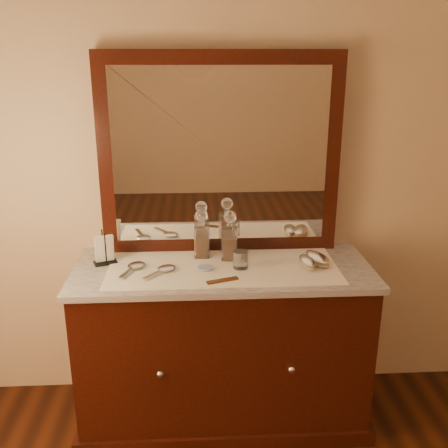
{
  "coord_description": "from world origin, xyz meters",
  "views": [
    {
      "loc": [
        -0.12,
        -0.32,
        1.82
      ],
      "look_at": [
        0.0,
        1.85,
        1.1
      ],
      "focal_mm": 40.83,
      "sensor_mm": 36.0,
      "label": 1
    }
  ],
  "objects_px": {
    "hand_mirror_outer": "(134,267)",
    "comb": "(222,280)",
    "brush_near": "(308,262)",
    "brush_far": "(317,259)",
    "napkin_rack": "(105,251)",
    "decanter_left": "(202,239)",
    "dresser_cabinet": "(223,346)",
    "pin_dish": "(206,268)",
    "hand_mirror_inner": "(164,270)",
    "mirror_frame": "(220,155)",
    "decanter_right": "(230,240)"
  },
  "relations": [
    {
      "from": "hand_mirror_outer",
      "to": "comb",
      "type": "bearing_deg",
      "value": -22.2
    },
    {
      "from": "brush_near",
      "to": "brush_far",
      "type": "xyz_separation_m",
      "value": [
        0.05,
        0.03,
        0.0
      ]
    },
    {
      "from": "napkin_rack",
      "to": "decanter_left",
      "type": "xyz_separation_m",
      "value": [
        0.48,
        0.05,
        0.03
      ]
    },
    {
      "from": "brush_near",
      "to": "comb",
      "type": "bearing_deg",
      "value": -160.81
    },
    {
      "from": "decanter_left",
      "to": "brush_far",
      "type": "xyz_separation_m",
      "value": [
        0.56,
        -0.13,
        -0.07
      ]
    },
    {
      "from": "dresser_cabinet",
      "to": "decanter_left",
      "type": "height_order",
      "value": "decanter_left"
    },
    {
      "from": "pin_dish",
      "to": "hand_mirror_inner",
      "type": "height_order",
      "value": "hand_mirror_inner"
    },
    {
      "from": "napkin_rack",
      "to": "decanter_left",
      "type": "distance_m",
      "value": 0.48
    },
    {
      "from": "comb",
      "to": "hand_mirror_inner",
      "type": "height_order",
      "value": "hand_mirror_inner"
    },
    {
      "from": "mirror_frame",
      "to": "decanter_left",
      "type": "height_order",
      "value": "mirror_frame"
    },
    {
      "from": "dresser_cabinet",
      "to": "pin_dish",
      "type": "distance_m",
      "value": 0.46
    },
    {
      "from": "pin_dish",
      "to": "decanter_left",
      "type": "bearing_deg",
      "value": 94.5
    },
    {
      "from": "decanter_left",
      "to": "hand_mirror_outer",
      "type": "xyz_separation_m",
      "value": [
        -0.33,
        -0.14,
        -0.09
      ]
    },
    {
      "from": "napkin_rack",
      "to": "dresser_cabinet",
      "type": "bearing_deg",
      "value": -7.41
    },
    {
      "from": "comb",
      "to": "mirror_frame",
      "type": "bearing_deg",
      "value": 69.93
    },
    {
      "from": "brush_near",
      "to": "brush_far",
      "type": "bearing_deg",
      "value": 31.62
    },
    {
      "from": "mirror_frame",
      "to": "decanter_right",
      "type": "relative_size",
      "value": 4.77
    },
    {
      "from": "decanter_left",
      "to": "brush_far",
      "type": "bearing_deg",
      "value": -12.84
    },
    {
      "from": "brush_far",
      "to": "pin_dish",
      "type": "bearing_deg",
      "value": -175.82
    },
    {
      "from": "decanter_right",
      "to": "hand_mirror_outer",
      "type": "height_order",
      "value": "decanter_right"
    },
    {
      "from": "brush_near",
      "to": "hand_mirror_outer",
      "type": "distance_m",
      "value": 0.83
    },
    {
      "from": "pin_dish",
      "to": "napkin_rack",
      "type": "relative_size",
      "value": 0.43
    },
    {
      "from": "mirror_frame",
      "to": "napkin_rack",
      "type": "relative_size",
      "value": 7.24
    },
    {
      "from": "pin_dish",
      "to": "hand_mirror_inner",
      "type": "relative_size",
      "value": 0.37
    },
    {
      "from": "pin_dish",
      "to": "decanter_right",
      "type": "height_order",
      "value": "decanter_right"
    },
    {
      "from": "mirror_frame",
      "to": "pin_dish",
      "type": "bearing_deg",
      "value": -106.58
    },
    {
      "from": "pin_dish",
      "to": "napkin_rack",
      "type": "xyz_separation_m",
      "value": [
        -0.49,
        0.11,
        0.06
      ]
    },
    {
      "from": "mirror_frame",
      "to": "pin_dish",
      "type": "xyz_separation_m",
      "value": [
        -0.08,
        -0.28,
        -0.49
      ]
    },
    {
      "from": "dresser_cabinet",
      "to": "decanter_right",
      "type": "relative_size",
      "value": 5.56
    },
    {
      "from": "napkin_rack",
      "to": "pin_dish",
      "type": "bearing_deg",
      "value": -13.0
    },
    {
      "from": "dresser_cabinet",
      "to": "pin_dish",
      "type": "relative_size",
      "value": 19.79
    },
    {
      "from": "mirror_frame",
      "to": "brush_near",
      "type": "relative_size",
      "value": 7.36
    },
    {
      "from": "decanter_right",
      "to": "hand_mirror_inner",
      "type": "bearing_deg",
      "value": -156.53
    },
    {
      "from": "comb",
      "to": "decanter_left",
      "type": "bearing_deg",
      "value": 87.16
    },
    {
      "from": "pin_dish",
      "to": "brush_near",
      "type": "bearing_deg",
      "value": 0.76
    },
    {
      "from": "mirror_frame",
      "to": "decanter_right",
      "type": "xyz_separation_m",
      "value": [
        0.04,
        -0.16,
        -0.4
      ]
    },
    {
      "from": "brush_near",
      "to": "hand_mirror_outer",
      "type": "bearing_deg",
      "value": 178.47
    },
    {
      "from": "decanter_right",
      "to": "brush_near",
      "type": "distance_m",
      "value": 0.4
    },
    {
      "from": "pin_dish",
      "to": "hand_mirror_outer",
      "type": "bearing_deg",
      "value": 175.14
    },
    {
      "from": "pin_dish",
      "to": "comb",
      "type": "xyz_separation_m",
      "value": [
        0.07,
        -0.14,
        -0.0
      ]
    },
    {
      "from": "napkin_rack",
      "to": "brush_near",
      "type": "distance_m",
      "value": 0.99
    },
    {
      "from": "comb",
      "to": "decanter_left",
      "type": "xyz_separation_m",
      "value": [
        -0.09,
        0.31,
        0.09
      ]
    },
    {
      "from": "hand_mirror_outer",
      "to": "decanter_left",
      "type": "bearing_deg",
      "value": 23.05
    },
    {
      "from": "brush_far",
      "to": "dresser_cabinet",
      "type": "bearing_deg",
      "value": -179.81
    },
    {
      "from": "decanter_left",
      "to": "dresser_cabinet",
      "type": "bearing_deg",
      "value": -52.93
    },
    {
      "from": "dresser_cabinet",
      "to": "hand_mirror_inner",
      "type": "xyz_separation_m",
      "value": [
        -0.28,
        -0.05,
        0.45
      ]
    },
    {
      "from": "mirror_frame",
      "to": "comb",
      "type": "height_order",
      "value": "mirror_frame"
    },
    {
      "from": "napkin_rack",
      "to": "brush_near",
      "type": "xyz_separation_m",
      "value": [
        0.98,
        -0.11,
        -0.04
      ]
    },
    {
      "from": "napkin_rack",
      "to": "hand_mirror_inner",
      "type": "bearing_deg",
      "value": -23.15
    },
    {
      "from": "mirror_frame",
      "to": "decanter_left",
      "type": "xyz_separation_m",
      "value": [
        -0.1,
        -0.12,
        -0.4
      ]
    }
  ]
}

